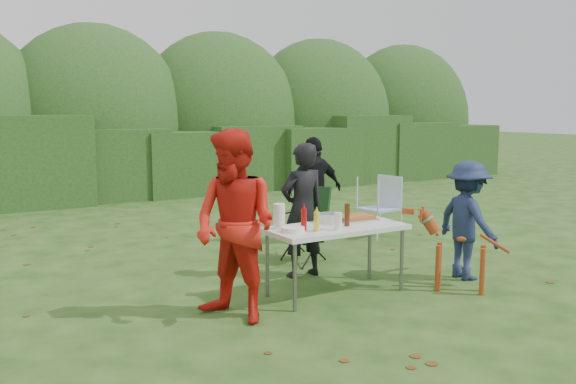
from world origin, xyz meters
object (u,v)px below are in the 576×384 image
dog (461,252)px  paper_towel_roll (279,216)px  mustard_bottle (317,222)px  person_red_jacket (235,226)px  child (468,220)px  folding_table (336,231)px  person_black_puffy (315,190)px  person_cook (302,210)px  beer_bottle (347,215)px  camping_chair (303,224)px  ketchup_bottle (304,219)px  lawn_chair (379,206)px

dog → paper_towel_roll: (-1.81, 0.80, 0.43)m
mustard_bottle → person_red_jacket: bearing=-176.4°
child → person_red_jacket: bearing=92.7°
dog → paper_towel_roll: 2.02m
folding_table → paper_towel_roll: bearing=162.7°
person_black_puffy → paper_towel_roll: 2.73m
person_cook → beer_bottle: size_ratio=6.60×
folding_table → person_black_puffy: 2.54m
person_cook → paper_towel_roll: person_cook is taller
person_cook → folding_table: bearing=84.0°
paper_towel_roll → camping_chair: bearing=49.0°
ketchup_bottle → beer_bottle: bearing=-6.8°
person_cook → ketchup_bottle: (-0.47, -0.77, 0.06)m
mustard_bottle → person_black_puffy: bearing=57.3°
camping_chair → paper_towel_roll: (-1.06, -1.22, 0.38)m
child → beer_bottle: size_ratio=5.74×
person_black_puffy → dog: 2.88m
person_cook → ketchup_bottle: person_cook is taller
dog → beer_bottle: 1.32m
person_cook → child: (1.60, -1.05, -0.10)m
camping_chair → child: bearing=99.4°
child → mustard_bottle: (-2.00, 0.15, 0.15)m
lawn_chair → paper_towel_roll: (-2.90, -1.93, 0.40)m
mustard_bottle → ketchup_bottle: ketchup_bottle is taller
mustard_bottle → ketchup_bottle: (-0.07, 0.13, 0.01)m
child → ketchup_bottle: (-2.07, 0.28, 0.16)m
person_black_puffy → mustard_bottle: bearing=56.0°
camping_chair → beer_bottle: (-0.37, -1.47, 0.37)m
person_red_jacket → mustard_bottle: person_red_jacket is taller
folding_table → mustard_bottle: (-0.34, -0.14, 0.15)m
person_cook → person_black_puffy: 1.86m
person_black_puffy → child: 2.58m
dog → camping_chair: size_ratio=0.95×
person_cook → beer_bottle: (0.04, -0.83, 0.07)m
person_black_puffy → dog: (0.03, -2.86, -0.35)m
ketchup_bottle → paper_towel_roll: (-0.18, 0.19, 0.02)m
lawn_chair → beer_bottle: (-2.21, -2.18, 0.39)m
beer_bottle → folding_table: bearing=145.8°
person_red_jacket → lawn_chair: size_ratio=1.90×
child → dog: 0.61m
person_black_puffy → camping_chair: bearing=48.1°
person_red_jacket → mustard_bottle: (0.94, 0.06, -0.06)m
camping_chair → folding_table: bearing=45.6°
child → camping_chair: bearing=39.7°
person_black_puffy → beer_bottle: (-1.10, -2.31, 0.08)m
child → paper_towel_roll: bearing=82.7°
person_cook → dog: (1.16, -1.38, -0.35)m
beer_bottle → paper_towel_roll: bearing=160.0°
mustard_bottle → paper_towel_roll: size_ratio=0.77×
folding_table → person_red_jacket: size_ratio=0.84×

